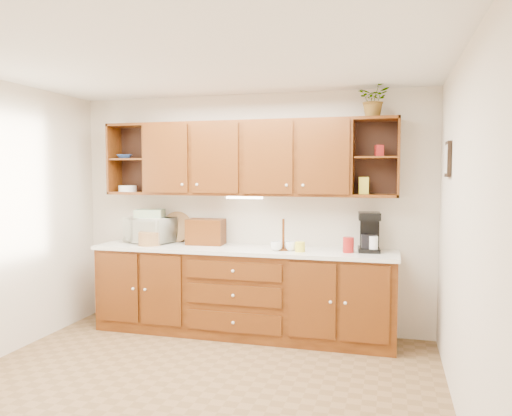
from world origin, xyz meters
The scene contains 25 objects.
floor centered at (0.00, 0.00, 0.00)m, with size 4.00×4.00×0.00m, color brown.
ceiling centered at (0.00, 0.00, 2.60)m, with size 4.00×4.00×0.00m, color white.
back_wall centered at (0.00, 1.75, 1.30)m, with size 4.00×4.00×0.00m, color beige.
right_wall centered at (2.00, 0.00, 1.30)m, with size 3.50×3.50×0.00m, color beige.
base_cabinets centered at (0.00, 1.45, 0.45)m, with size 3.20×0.60×0.90m, color #391806.
countertop centered at (0.00, 1.44, 0.92)m, with size 3.24×0.64×0.04m, color white.
upper_cabinets centered at (0.01, 1.59, 1.89)m, with size 3.20×0.33×0.80m.
undercabinet_light centered at (0.00, 1.53, 1.47)m, with size 0.40×0.05×0.03m, color white.
framed_picture centered at (1.98, 0.90, 1.85)m, with size 0.03×0.24×0.30m, color black.
wicker_basket centered at (-1.03, 1.36, 1.01)m, with size 0.25×0.25×0.15m, color olive.
microwave centered at (-1.13, 1.55, 1.08)m, with size 0.52×0.35×0.29m, color beige.
towel_stack centered at (-1.13, 1.55, 1.27)m, with size 0.31×0.23×0.09m, color #CCBD60.
wine_bottle centered at (-0.94, 1.59, 1.08)m, with size 0.07×0.07×0.27m, color black.
woven_tray centered at (-0.86, 1.69, 0.95)m, with size 0.35×0.35×0.02m, color olive.
bread_box centered at (-0.46, 1.58, 1.08)m, with size 0.40×0.25×0.28m, color #391806.
mug_tree centered at (0.46, 1.40, 0.99)m, with size 0.29×0.29×0.32m.
canister_red centered at (1.12, 1.41, 1.02)m, with size 0.11×0.11×0.15m, color maroon.
canister_white centered at (1.36, 1.44, 1.02)m, with size 0.09×0.09×0.17m, color white.
canister_yellow centered at (0.64, 1.33, 0.99)m, with size 0.10×0.10×0.10m, color yellow.
coffee_maker centered at (1.31, 1.54, 1.13)m, with size 0.24×0.30×0.40m.
bowl_stack centered at (-1.44, 1.55, 1.92)m, with size 0.18×0.18×0.04m, color navy.
plate_stack centered at (-1.42, 1.57, 1.56)m, with size 0.21×0.21×0.07m, color white.
pantry_box_yellow centered at (1.25, 1.58, 1.61)m, with size 0.10×0.08×0.17m, color yellow.
pantry_box_red centered at (1.40, 1.58, 1.96)m, with size 0.08×0.07×0.11m, color maroon.
potted_plant centered at (1.35, 1.54, 2.46)m, with size 0.31×0.27×0.34m, color #999999.
Camera 1 is at (1.52, -3.60, 1.73)m, focal length 35.00 mm.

